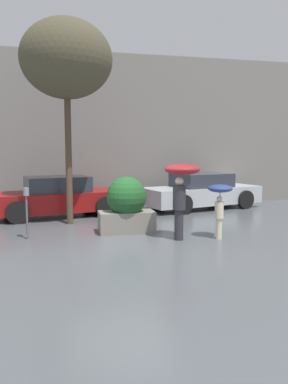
% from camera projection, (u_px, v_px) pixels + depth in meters
% --- Properties ---
extents(ground_plane, '(40.00, 40.00, 0.00)m').
position_uv_depth(ground_plane, '(116.00, 245.00, 8.81)').
color(ground_plane, '#51565B').
extents(building_facade, '(18.00, 0.30, 6.00)m').
position_uv_depth(building_facade, '(91.00, 130.00, 14.78)').
color(building_facade, gray).
rests_on(building_facade, ground).
extents(planter_box, '(1.49, 1.08, 1.52)m').
position_uv_depth(planter_box, '(127.00, 205.00, 10.08)').
color(planter_box, gray).
rests_on(planter_box, ground).
extents(person_adult, '(0.87, 0.87, 1.88)m').
position_uv_depth(person_adult, '(181.00, 182.00, 9.20)').
color(person_adult, '#2D2D33').
rests_on(person_adult, ground).
extents(person_child, '(0.62, 0.62, 1.36)m').
position_uv_depth(person_child, '(220.00, 197.00, 9.34)').
color(person_child, beige).
rests_on(person_child, ground).
extents(parked_car_near, '(4.79, 2.64, 1.34)m').
position_uv_depth(parked_car_near, '(58.00, 197.00, 12.64)').
color(parked_car_near, maroon).
rests_on(parked_car_near, ground).
extents(parked_car_far, '(4.85, 2.85, 1.34)m').
position_uv_depth(parked_car_far, '(201.00, 192.00, 14.34)').
color(parked_car_far, '#B7BCC1').
rests_on(parked_car_far, ground).
extents(street_tree, '(2.66, 2.66, 5.97)m').
position_uv_depth(street_tree, '(66.00, 60.00, 10.80)').
color(street_tree, brown).
rests_on(street_tree, ground).
extents(parking_meter, '(0.14, 0.14, 1.29)m').
position_uv_depth(parking_meter, '(26.00, 202.00, 9.26)').
color(parking_meter, '#595B60').
rests_on(parking_meter, ground).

